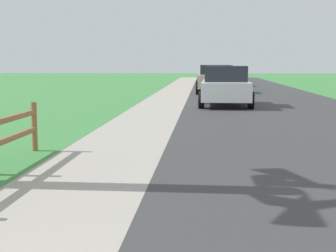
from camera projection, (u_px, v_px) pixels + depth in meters
The scene contains 8 objects.
ground_plane at pixel (189, 97), 25.80m from camera, with size 120.00×120.00×0.00m, color #408642.
road_asphalt at pixel (254, 94), 27.53m from camera, with size 7.00×66.00×0.01m, color #383838.
curb_concrete at pixel (136, 94), 27.99m from camera, with size 6.00×66.00×0.01m, color #A79F92.
grass_verge at pixel (109, 94), 28.09m from camera, with size 5.00×66.00×0.00m, color #408642.
parked_suv_white at pixel (226, 86), 20.13m from camera, with size 2.14×4.36×1.59m.
parked_car_beige at pixel (215, 79), 28.86m from camera, with size 2.14×4.90×1.60m.
parked_car_red at pixel (221, 75), 37.60m from camera, with size 2.13×4.62×1.55m.
parked_car_blue at pixel (218, 73), 47.09m from camera, with size 2.08×4.49×1.54m.
Camera 1 is at (0.76, -0.80, 1.70)m, focal length 53.90 mm.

